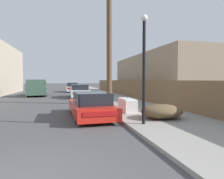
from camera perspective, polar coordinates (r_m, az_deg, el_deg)
sidewalk_curb at (r=27.17m, az=-4.01°, el=-0.96°), size 4.20×63.00×0.12m
discarded_fridge at (r=10.79m, az=4.35°, el=-4.40°), size 0.68×1.74×0.70m
parked_sports_car_red at (r=9.73m, az=-6.13°, el=-4.59°), size 1.96×4.69×1.22m
car_parked_mid at (r=20.84m, az=-9.29°, el=-0.51°), size 1.86×4.70×1.35m
car_parked_far at (r=30.87m, az=-11.30°, el=0.54°), size 1.75×4.48×1.40m
pickup_truck at (r=23.91m, az=-20.53°, el=0.45°), size 2.31×5.58×1.85m
utility_pole at (r=14.85m, az=-0.80°, el=12.84°), size 1.80×0.39×8.44m
street_lamp at (r=7.68m, az=9.11°, el=8.29°), size 0.26×0.26×4.12m
brush_pile at (r=9.04m, az=14.03°, el=-6.07°), size 1.87×1.52×0.61m
wooden_fence at (r=20.79m, az=4.43°, el=0.37°), size 0.08×33.90×1.65m
building_right_house at (r=25.04m, az=13.46°, el=3.99°), size 6.00×17.72×4.77m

